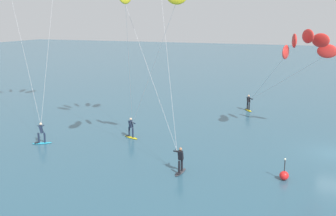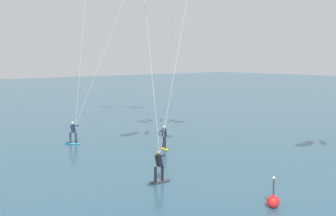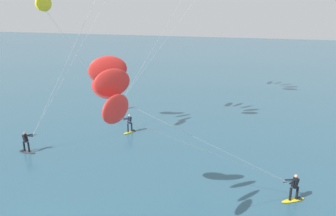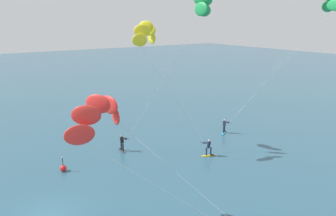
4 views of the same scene
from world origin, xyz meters
name	(u,v)px [view 4 (image 4 of 4)]	position (x,y,z in m)	size (l,w,h in m)	color
kitesurfer_nearshore	(149,39)	(-6.12, 11.91, 10.94)	(7.00, 6.73, 12.58)	yellow
kitesurfer_mid_water	(199,10)	(-2.30, 14.55, 13.45)	(8.20, 7.71, 15.21)	#333338
kitesurfer_far_out	(106,121)	(3.83, 3.03, 7.25)	(10.89, 8.66, 8.72)	yellow
kitesurfer_downwind	(328,4)	(1.73, 27.26, 14.14)	(10.44, 9.46, 15.95)	#23ADD1
marker_buoy	(63,168)	(-6.27, 3.14, 0.30)	(0.56, 0.56, 1.38)	red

